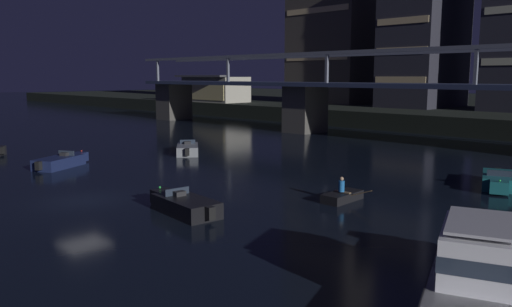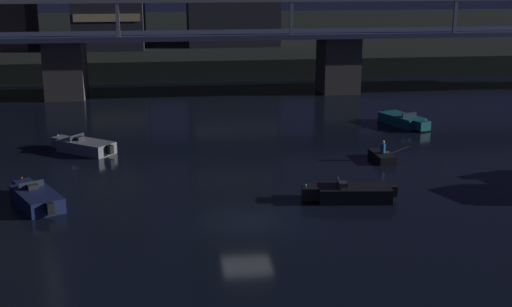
{
  "view_description": "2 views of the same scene",
  "coord_description": "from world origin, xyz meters",
  "px_view_note": "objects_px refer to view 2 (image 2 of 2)",
  "views": [
    {
      "loc": [
        25.76,
        -12.44,
        6.73
      ],
      "look_at": [
        3.6,
        9.82,
        1.93
      ],
      "focal_mm": 35.63,
      "sensor_mm": 36.0,
      "label": 1
    },
    {
      "loc": [
        -3.75,
        -32.76,
        12.52
      ],
      "look_at": [
        1.61,
        8.84,
        1.04
      ],
      "focal_mm": 49.03,
      "sensor_mm": 36.0,
      "label": 2
    }
  ],
  "objects_px": {
    "river_bridge": "(205,52)",
    "speedboat_mid_right": "(36,198)",
    "speedboat_near_center": "(84,146)",
    "speedboat_mid_center": "(404,120)",
    "speedboat_mid_left": "(350,193)",
    "dinghy_with_paddler": "(382,156)"
  },
  "relations": [
    {
      "from": "river_bridge",
      "to": "speedboat_mid_right",
      "type": "bearing_deg",
      "value": -109.15
    },
    {
      "from": "river_bridge",
      "to": "speedboat_mid_center",
      "type": "xyz_separation_m",
      "value": [
        14.84,
        -15.64,
        -3.79
      ]
    },
    {
      "from": "river_bridge",
      "to": "dinghy_with_paddler",
      "type": "relative_size",
      "value": 32.51
    },
    {
      "from": "river_bridge",
      "to": "speedboat_mid_left",
      "type": "xyz_separation_m",
      "value": [
        5.95,
        -32.79,
        -3.79
      ]
    },
    {
      "from": "speedboat_mid_center",
      "to": "speedboat_mid_right",
      "type": "relative_size",
      "value": 1.03
    },
    {
      "from": "dinghy_with_paddler",
      "to": "speedboat_near_center",
      "type": "bearing_deg",
      "value": 166.92
    },
    {
      "from": "speedboat_mid_right",
      "to": "speedboat_near_center",
      "type": "bearing_deg",
      "value": 82.69
    },
    {
      "from": "speedboat_mid_right",
      "to": "speedboat_mid_center",
      "type": "bearing_deg",
      "value": 31.48
    },
    {
      "from": "speedboat_mid_left",
      "to": "speedboat_near_center",
      "type": "bearing_deg",
      "value": 141.9
    },
    {
      "from": "speedboat_near_center",
      "to": "speedboat_mid_center",
      "type": "bearing_deg",
      "value": 11.63
    },
    {
      "from": "river_bridge",
      "to": "speedboat_near_center",
      "type": "height_order",
      "value": "river_bridge"
    },
    {
      "from": "river_bridge",
      "to": "speedboat_near_center",
      "type": "xyz_separation_m",
      "value": [
        -9.53,
        -20.65,
        -3.79
      ]
    },
    {
      "from": "speedboat_mid_right",
      "to": "dinghy_with_paddler",
      "type": "height_order",
      "value": "dinghy_with_paddler"
    },
    {
      "from": "speedboat_mid_center",
      "to": "speedboat_mid_right",
      "type": "height_order",
      "value": "same"
    },
    {
      "from": "river_bridge",
      "to": "speedboat_mid_right",
      "type": "xyz_separation_m",
      "value": [
        -10.91,
        -31.41,
        -3.79
      ]
    },
    {
      "from": "speedboat_mid_right",
      "to": "dinghy_with_paddler",
      "type": "relative_size",
      "value": 1.87
    },
    {
      "from": "speedboat_mid_left",
      "to": "speedboat_mid_center",
      "type": "distance_m",
      "value": 19.32
    },
    {
      "from": "speedboat_mid_left",
      "to": "dinghy_with_paddler",
      "type": "bearing_deg",
      "value": 61.29
    },
    {
      "from": "speedboat_mid_center",
      "to": "river_bridge",
      "type": "bearing_deg",
      "value": 133.5
    },
    {
      "from": "speedboat_mid_left",
      "to": "dinghy_with_paddler",
      "type": "relative_size",
      "value": 1.99
    },
    {
      "from": "speedboat_mid_left",
      "to": "speedboat_mid_right",
      "type": "relative_size",
      "value": 1.06
    },
    {
      "from": "dinghy_with_paddler",
      "to": "speedboat_mid_right",
      "type": "bearing_deg",
      "value": -163.57
    }
  ]
}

